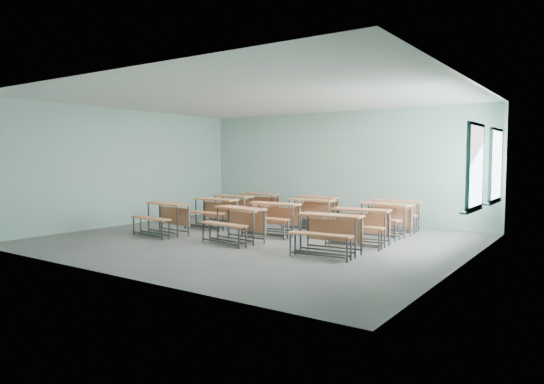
{
  "coord_description": "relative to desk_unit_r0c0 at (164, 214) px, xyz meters",
  "views": [
    {
      "loc": [
        6.49,
        -8.78,
        1.85
      ],
      "look_at": [
        -0.41,
        1.2,
        1.0
      ],
      "focal_mm": 32.0,
      "sensor_mm": 36.0,
      "label": 1
    }
  ],
  "objects": [
    {
      "name": "room",
      "position": [
        2.28,
        0.79,
        1.08
      ],
      "size": [
        9.04,
        8.04,
        3.24
      ],
      "color": "slate",
      "rests_on": "ground"
    },
    {
      "name": "desk_unit_r0c0",
      "position": [
        0.0,
        0.0,
        0.0
      ],
      "size": [
        1.32,
        0.96,
        0.77
      ],
      "rotation": [
        0.0,
        0.0,
        -0.11
      ],
      "color": "#CB7549",
      "rests_on": "ground"
    },
    {
      "name": "desk_unit_r0c1",
      "position": [
        2.08,
        0.18,
        0.0
      ],
      "size": [
        1.33,
        0.98,
        0.77
      ],
      "rotation": [
        0.0,
        0.0,
        -0.13
      ],
      "color": "#CB7549",
      "rests_on": "ground"
    },
    {
      "name": "desk_unit_r0c2",
      "position": [
        4.36,
        0.13,
        0.0
      ],
      "size": [
        1.3,
        0.93,
        0.77
      ],
      "rotation": [
        0.0,
        0.0,
        0.08
      ],
      "color": "#CB7549",
      "rests_on": "ground"
    },
    {
      "name": "desk_unit_r1c0",
      "position": [
        0.15,
        1.59,
        0.0
      ],
      "size": [
        1.25,
        0.86,
        0.77
      ],
      "rotation": [
        0.0,
        0.0,
        0.03
      ],
      "color": "#CB7549",
      "rests_on": "ground"
    },
    {
      "name": "desk_unit_r1c1",
      "position": [
        2.14,
        1.48,
        0.0
      ],
      "size": [
        1.3,
        0.92,
        0.77
      ],
      "rotation": [
        0.0,
        0.0,
        0.08
      ],
      "color": "#CB7549",
      "rests_on": "ground"
    },
    {
      "name": "desk_unit_r1c2",
      "position": [
        4.42,
        1.4,
        0.0
      ],
      "size": [
        1.32,
        0.96,
        0.77
      ],
      "rotation": [
        0.0,
        0.0,
        0.11
      ],
      "color": "#CB7549",
      "rests_on": "ground"
    },
    {
      "name": "desk_unit_r2c0",
      "position": [
        -0.18,
        2.72,
        0.0
      ],
      "size": [
        1.29,
        0.92,
        0.77
      ],
      "rotation": [
        0.0,
        0.0,
        -0.07
      ],
      "color": "#CB7549",
      "rests_on": "ground"
    },
    {
      "name": "desk_unit_r2c1",
      "position": [
        2.34,
        2.88,
        0.0
      ],
      "size": [
        1.31,
        0.94,
        0.77
      ],
      "rotation": [
        0.0,
        0.0,
        0.09
      ],
      "color": "#CB7549",
      "rests_on": "ground"
    },
    {
      "name": "desk_unit_r2c2",
      "position": [
        4.37,
        2.89,
        0.0
      ],
      "size": [
        1.33,
        0.98,
        0.77
      ],
      "rotation": [
        0.0,
        0.0,
        -0.13
      ],
      "color": "#CB7549",
      "rests_on": "ground"
    },
    {
      "name": "desk_unit_r3c0",
      "position": [
        -0.08,
        3.89,
        0.0
      ],
      "size": [
        1.23,
        0.83,
        0.77
      ],
      "rotation": [
        0.0,
        0.0,
        -0.0
      ],
      "color": "#CB7549",
      "rests_on": "ground"
    },
    {
      "name": "desk_unit_r3c1",
      "position": [
        2.0,
        3.78,
        0.0
      ],
      "size": [
        1.31,
        0.94,
        0.77
      ],
      "rotation": [
        0.0,
        0.0,
        -0.09
      ],
      "color": "#CB7549",
      "rests_on": "ground"
    },
    {
      "name": "desk_unit_r3c2",
      "position": [
        4.27,
        3.9,
        0.0
      ],
      "size": [
        1.34,
        0.99,
        0.77
      ],
      "rotation": [
        0.0,
        0.0,
        0.14
      ],
      "color": "#CB7549",
      "rests_on": "ground"
    }
  ]
}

